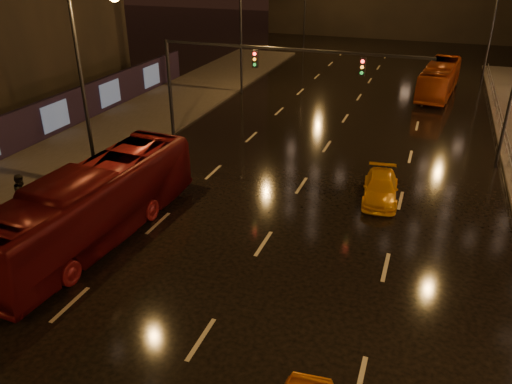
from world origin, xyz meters
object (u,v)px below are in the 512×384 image
at_px(bus_red, 94,205).
at_px(taxi_far, 381,188).
at_px(pedestrian_b, 23,194).
at_px(bus_curb, 439,79).

xyz_separation_m(bus_red, taxi_far, (10.73, 7.77, -1.02)).
bearing_deg(taxi_far, pedestrian_b, -159.78).
height_order(bus_curb, pedestrian_b, bus_curb).
relative_size(bus_curb, pedestrian_b, 4.99).
height_order(bus_red, pedestrian_b, bus_red).
distance_m(bus_red, taxi_far, 13.29).
xyz_separation_m(bus_red, pedestrian_b, (-4.27, 0.54, -0.49)).
bearing_deg(taxi_far, bus_red, -149.61).
xyz_separation_m(bus_red, bus_curb, (12.73, 29.04, -0.26)).
distance_m(bus_curb, taxi_far, 21.38).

